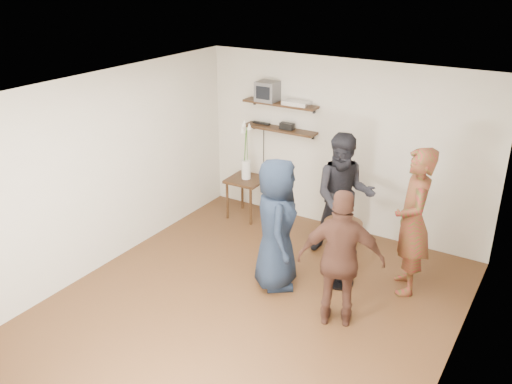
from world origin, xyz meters
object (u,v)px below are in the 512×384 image
side_table (246,185)px  person_plaid (413,222)px  crt_monitor (268,91)px  drinks_table (342,245)px  person_navy (276,224)px  person_brown (341,260)px  radio (287,126)px  dvd_deck (297,103)px  person_dark (344,195)px

side_table → person_plaid: bearing=-14.3°
crt_monitor → drinks_table: (1.91, -1.39, -1.46)m
person_plaid → person_navy: bearing=-85.3°
person_brown → radio: bearing=-70.8°
person_plaid → person_brown: size_ratio=1.15×
side_table → person_brown: (2.40, -1.82, 0.26)m
radio → person_brown: bearing=-49.1°
radio → person_navy: person_navy is taller
person_navy → crt_monitor: bearing=0.6°
dvd_deck → radio: size_ratio=1.82×
dvd_deck → radio: (-0.16, 0.00, -0.38)m
side_table → crt_monitor: bearing=60.3°
crt_monitor → side_table: bearing=-119.7°
person_brown → person_dark: bearing=-89.4°
drinks_table → person_plaid: person_plaid is taller
person_dark → dvd_deck: bearing=127.2°
person_navy → person_brown: bearing=-140.6°
drinks_table → person_navy: person_navy is taller
person_plaid → person_navy: 1.65m
person_plaid → person_dark: size_ratio=1.07×
dvd_deck → side_table: (-0.69, -0.33, -1.35)m
dvd_deck → person_brown: size_ratio=0.24×
side_table → person_brown: size_ratio=0.40×
crt_monitor → side_table: (-0.19, -0.33, -1.47)m
person_dark → person_navy: size_ratio=1.03×
person_dark → drinks_table: bearing=-90.0°
radio → drinks_table: radio is taller
radio → person_navy: size_ratio=0.13×
dvd_deck → drinks_table: dvd_deck is taller
drinks_table → person_navy: 0.88m
radio → person_dark: size_ratio=0.13×
person_brown → drinks_table: bearing=-90.0°
person_brown → side_table: bearing=-58.9°
crt_monitor → radio: 0.61m
dvd_deck → person_dark: bearing=-30.0°
person_dark → person_navy: 1.27m
person_plaid → person_dark: 1.16m
radio → person_brown: size_ratio=0.13×
radio → person_dark: 1.53m
radio → crt_monitor: bearing=180.0°
dvd_deck → person_brown: (1.71, -2.16, -1.08)m
radio → person_plaid: 2.62m
person_brown → dvd_deck: bearing=-73.2°
person_plaid → person_navy: person_plaid is taller
side_table → person_plaid: (2.86, -0.73, 0.39)m
person_dark → person_navy: (-0.37, -1.21, -0.03)m
dvd_deck → person_navy: (0.71, -1.84, -1.05)m
person_navy → drinks_table: bearing=-90.0°
dvd_deck → side_table: 1.55m
person_plaid → radio: bearing=-137.9°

